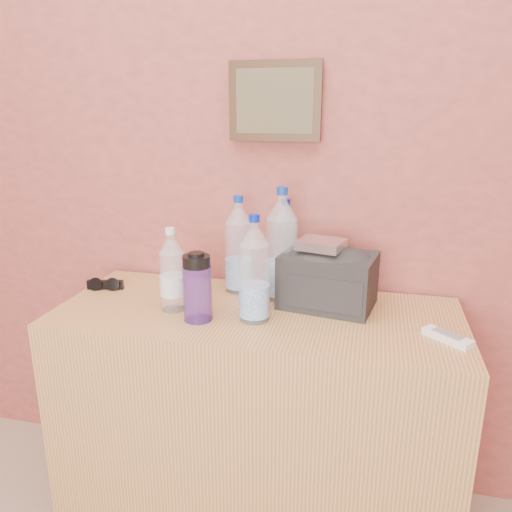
{
  "coord_description": "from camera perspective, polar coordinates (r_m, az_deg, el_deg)",
  "views": [
    {
      "loc": [
        0.41,
        0.33,
        1.38
      ],
      "look_at": [
        0.08,
        1.71,
        0.96
      ],
      "focal_mm": 35.0,
      "sensor_mm": 36.0,
      "label": 1
    }
  ],
  "objects": [
    {
      "name": "ac_remote",
      "position": [
        1.46,
        21.04,
        -8.66
      ],
      "size": [
        0.13,
        0.12,
        0.02
      ],
      "primitive_type": "cube",
      "rotation": [
        0.0,
        0.0,
        -0.71
      ],
      "color": "#E9E9CC",
      "rests_on": "dresser"
    },
    {
      "name": "pet_small",
      "position": [
        1.55,
        -9.54,
        -2.08
      ],
      "size": [
        0.08,
        0.08,
        0.26
      ],
      "rotation": [
        0.0,
        0.0,
        0.28
      ],
      "color": "silver",
      "rests_on": "dresser"
    },
    {
      "name": "foil_packet",
      "position": [
        1.53,
        7.44,
        1.34
      ],
      "size": [
        0.16,
        0.14,
        0.03
      ],
      "primitive_type": "cube",
      "rotation": [
        0.0,
        0.0,
        -0.24
      ],
      "color": "silver",
      "rests_on": "toiletry_bag"
    },
    {
      "name": "picture_frame",
      "position": [
        1.68,
        2.19,
        17.26
      ],
      "size": [
        0.3,
        0.03,
        0.25
      ],
      "primitive_type": null,
      "color": "#382311",
      "rests_on": "room_shell"
    },
    {
      "name": "pet_large_a",
      "position": [
        1.68,
        -1.98,
        0.72
      ],
      "size": [
        0.09,
        0.09,
        0.33
      ],
      "rotation": [
        0.0,
        0.0,
        -0.43
      ],
      "color": "silver",
      "rests_on": "dresser"
    },
    {
      "name": "toiletry_bag",
      "position": [
        1.58,
        8.25,
        -2.36
      ],
      "size": [
        0.31,
        0.25,
        0.19
      ],
      "primitive_type": null,
      "rotation": [
        0.0,
        0.0,
        -0.17
      ],
      "color": "black",
      "rests_on": "dresser"
    },
    {
      "name": "pet_large_d",
      "position": [
        1.44,
        -0.19,
        -2.14
      ],
      "size": [
        0.09,
        0.09,
        0.32
      ],
      "rotation": [
        0.0,
        0.0,
        -0.27
      ],
      "color": "silver",
      "rests_on": "dresser"
    },
    {
      "name": "nalgene_bottle",
      "position": [
        1.46,
        -6.73,
        -3.56
      ],
      "size": [
        0.08,
        0.08,
        0.21
      ],
      "rotation": [
        0.0,
        0.0,
        0.29
      ],
      "color": "#50298E",
      "rests_on": "dresser"
    },
    {
      "name": "pet_large_b",
      "position": [
        1.61,
        2.93,
        0.63
      ],
      "size": [
        0.1,
        0.1,
        0.37
      ],
      "rotation": [
        0.0,
        0.0,
        0.35
      ],
      "color": "white",
      "rests_on": "dresser"
    },
    {
      "name": "pet_large_c",
      "position": [
        1.69,
        3.3,
        0.63
      ],
      "size": [
        0.09,
        0.09,
        0.32
      ],
      "rotation": [
        0.0,
        0.0,
        0.26
      ],
      "color": "white",
      "rests_on": "dresser"
    },
    {
      "name": "sunglasses",
      "position": [
        1.8,
        -16.83,
        -3.15
      ],
      "size": [
        0.13,
        0.07,
        0.03
      ],
      "primitive_type": null,
      "rotation": [
        0.0,
        0.0,
        0.21
      ],
      "color": "black",
      "rests_on": "dresser"
    },
    {
      "name": "dresser",
      "position": [
        1.74,
        0.09,
        -18.12
      ],
      "size": [
        1.24,
        0.52,
        0.78
      ],
      "primitive_type": "cube",
      "color": "tan",
      "rests_on": "ground"
    }
  ]
}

